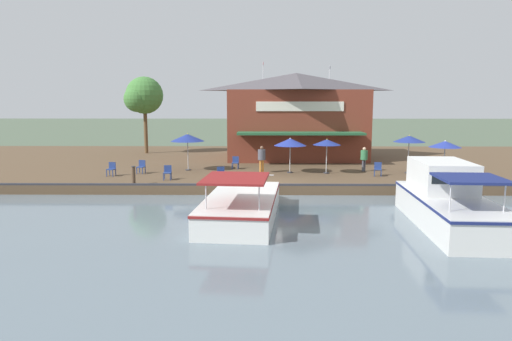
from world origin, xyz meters
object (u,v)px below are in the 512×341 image
(patio_umbrella_by_entrance, at_px, (290,142))
(motorboat_fourth_along, at_px, (443,200))
(cafe_chair_mid_patio, at_px, (141,166))
(mooring_post, at_px, (134,175))
(waterfront_restaurant, at_px, (296,115))
(patio_umbrella_mid_patio_right, at_px, (188,138))
(patio_umbrella_far_corner, at_px, (445,144))
(cafe_chair_back_row_seat, at_px, (111,168))
(patio_umbrella_mid_patio_left, at_px, (409,139))
(person_near_entrance, at_px, (364,156))
(motorboat_outer_channel, at_px, (244,202))
(person_at_quay_edge, at_px, (262,156))
(cafe_chair_under_first_umbrella, at_px, (167,172))
(patio_umbrella_back_row, at_px, (327,142))
(cafe_chair_beside_entrance, at_px, (235,162))
(cafe_chair_far_corner_seat, at_px, (378,168))
(tree_downstream_bank, at_px, (278,105))
(tree_behind_restaurant, at_px, (143,96))
(cafe_chair_facing_river, at_px, (221,173))

(patio_umbrella_by_entrance, bearing_deg, motorboat_fourth_along, 31.01)
(cafe_chair_mid_patio, height_order, mooring_post, mooring_post)
(waterfront_restaurant, xyz_separation_m, patio_umbrella_by_entrance, (8.36, -0.97, -1.47))
(patio_umbrella_mid_patio_right, distance_m, mooring_post, 5.97)
(patio_umbrella_far_corner, distance_m, cafe_chair_back_row_seat, 20.03)
(patio_umbrella_mid_patio_left, distance_m, person_near_entrance, 3.03)
(patio_umbrella_mid_patio_left, height_order, motorboat_outer_channel, patio_umbrella_mid_patio_left)
(cafe_chair_mid_patio, height_order, person_at_quay_edge, person_at_quay_edge)
(cafe_chair_under_first_umbrella, bearing_deg, person_at_quay_edge, 116.45)
(patio_umbrella_back_row, height_order, cafe_chair_back_row_seat, patio_umbrella_back_row)
(patio_umbrella_mid_patio_left, distance_m, patio_umbrella_far_corner, 3.09)
(patio_umbrella_back_row, relative_size, motorboat_fourth_along, 0.25)
(patio_umbrella_by_entrance, relative_size, patio_umbrella_mid_patio_left, 0.92)
(cafe_chair_beside_entrance, distance_m, cafe_chair_under_first_umbrella, 5.80)
(motorboat_outer_channel, bearing_deg, cafe_chair_back_row_seat, -131.62)
(cafe_chair_far_corner_seat, relative_size, mooring_post, 0.82)
(person_near_entrance, bearing_deg, motorboat_outer_channel, -38.32)
(waterfront_restaurant, distance_m, cafe_chair_back_row_seat, 15.84)
(cafe_chair_beside_entrance, relative_size, tree_downstream_bank, 0.14)
(patio_umbrella_mid_patio_left, bearing_deg, cafe_chair_back_row_seat, -86.06)
(person_at_quay_edge, bearing_deg, tree_downstream_bank, 172.97)
(cafe_chair_back_row_seat, relative_size, tree_behind_restaurant, 0.13)
(patio_umbrella_back_row, relative_size, mooring_post, 2.17)
(patio_umbrella_by_entrance, relative_size, cafe_chair_beside_entrance, 2.68)
(cafe_chair_far_corner_seat, bearing_deg, waterfront_restaurant, -155.26)
(patio_umbrella_mid_patio_right, relative_size, cafe_chair_beside_entrance, 2.92)
(patio_umbrella_far_corner, height_order, motorboat_outer_channel, patio_umbrella_far_corner)
(cafe_chair_back_row_seat, height_order, tree_downstream_bank, tree_downstream_bank)
(patio_umbrella_back_row, height_order, person_at_quay_edge, patio_umbrella_back_row)
(cafe_chair_facing_river, bearing_deg, person_near_entrance, 113.43)
(cafe_chair_under_first_umbrella, distance_m, tree_downstream_bank, 16.52)
(patio_umbrella_far_corner, relative_size, cafe_chair_facing_river, 2.80)
(tree_downstream_bank, height_order, tree_behind_restaurant, tree_behind_restaurant)
(patio_umbrella_far_corner, xyz_separation_m, motorboat_outer_channel, (5.98, -11.39, -2.08))
(motorboat_outer_channel, relative_size, mooring_post, 8.47)
(patio_umbrella_back_row, distance_m, tree_downstream_bank, 12.50)
(patio_umbrella_back_row, xyz_separation_m, patio_umbrella_far_corner, (2.71, 6.42, 0.14))
(cafe_chair_facing_river, bearing_deg, cafe_chair_beside_entrance, 173.76)
(person_near_entrance, distance_m, mooring_post, 14.75)
(patio_umbrella_far_corner, distance_m, person_near_entrance, 5.37)
(cafe_chair_under_first_umbrella, bearing_deg, tree_behind_restaurant, -160.54)
(waterfront_restaurant, distance_m, patio_umbrella_mid_patio_left, 10.81)
(patio_umbrella_mid_patio_left, distance_m, motorboat_fourth_along, 10.16)
(cafe_chair_under_first_umbrella, distance_m, motorboat_fourth_along, 15.21)
(motorboat_outer_channel, bearing_deg, cafe_chair_beside_entrance, -174.75)
(cafe_chair_mid_patio, bearing_deg, motorboat_fourth_along, 58.36)
(patio_umbrella_far_corner, bearing_deg, cafe_chair_back_row_seat, -94.54)
(cafe_chair_back_row_seat, height_order, person_near_entrance, person_near_entrance)
(patio_umbrella_by_entrance, height_order, tree_behind_restaurant, tree_behind_restaurant)
(patio_umbrella_mid_patio_left, bearing_deg, mooring_post, -75.79)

